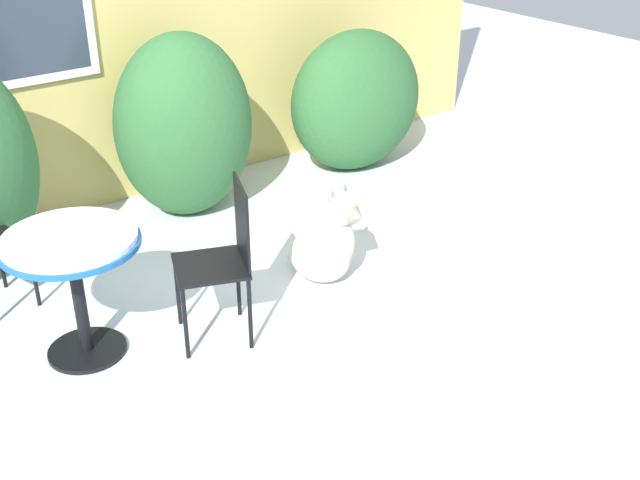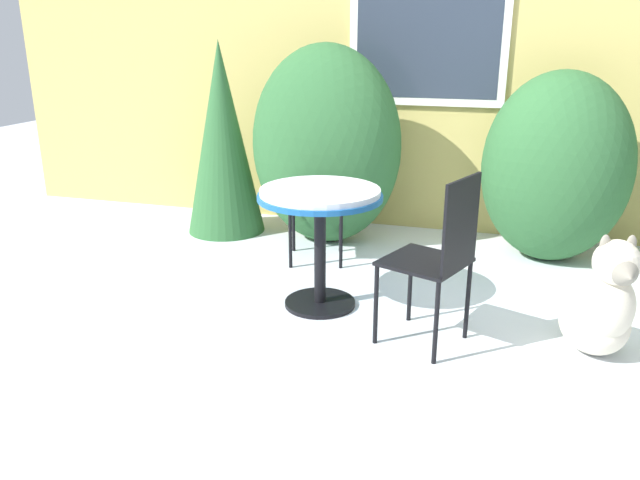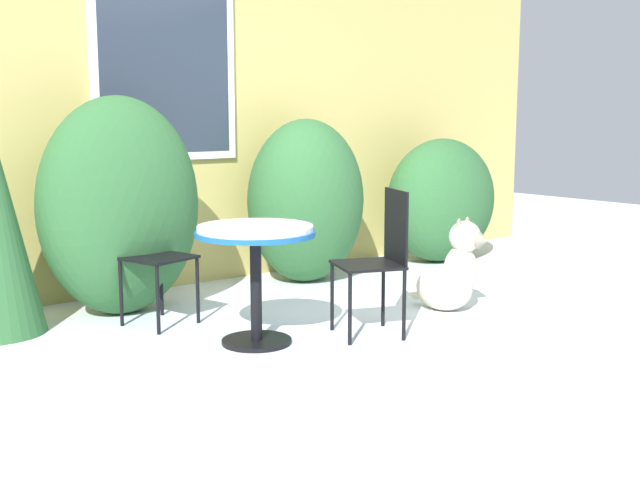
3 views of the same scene
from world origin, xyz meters
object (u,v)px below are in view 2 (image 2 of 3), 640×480
(patio_table, at_px, (320,212))
(patio_chair_near_table, at_px, (317,189))
(patio_chair_far_side, at_px, (438,254))
(dog, at_px, (600,309))

(patio_table, relative_size, patio_chair_near_table, 0.79)
(patio_chair_far_side, bearing_deg, patio_chair_near_table, -117.64)
(dog, bearing_deg, patio_table, 159.57)
(patio_chair_near_table, xyz_separation_m, patio_chair_far_side, (0.98, -1.13, 0.00))
(patio_chair_near_table, bearing_deg, patio_chair_far_side, -64.35)
(patio_table, bearing_deg, patio_chair_near_table, 108.23)
(dog, bearing_deg, patio_chair_far_side, 175.17)
(patio_chair_far_side, bearing_deg, dog, 120.00)
(patio_chair_far_side, xyz_separation_m, dog, (0.80, 0.12, -0.25))
(patio_chair_near_table, height_order, patio_chair_far_side, same)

